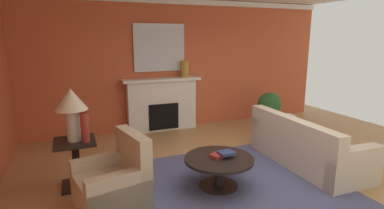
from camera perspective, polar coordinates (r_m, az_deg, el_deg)
name	(u,v)px	position (r m, az deg, el deg)	size (l,w,h in m)	color
ground_plane	(252,180)	(4.89, 11.09, -13.66)	(9.21, 9.21, 0.00)	tan
wall_fireplace	(179,64)	(7.33, -2.36, 7.50)	(7.69, 0.12, 3.01)	#C65633
crown_moulding	(180,1)	(7.28, -2.24, 18.69)	(7.69, 0.08, 0.12)	white
area_rug	(218,186)	(4.63, 4.94, -14.95)	(3.49, 2.71, 0.01)	#4C517A
fireplace	(162,106)	(7.12, -5.61, -0.25)	(1.80, 0.35, 1.22)	white
mantel_mirror	(159,48)	(7.07, -6.13, 10.53)	(1.18, 0.04, 1.07)	silver
sofa	(305,148)	(5.57, 20.34, -7.59)	(0.93, 2.11, 0.85)	beige
armchair_near_window	(114,185)	(4.11, -14.35, -14.29)	(0.95, 0.95, 0.95)	#C1B293
coffee_table	(219,165)	(4.48, 5.02, -11.21)	(1.00, 1.00, 0.45)	black
side_table	(76,160)	(4.76, -20.84, -9.74)	(0.56, 0.56, 0.70)	black
table_lamp	(71,104)	(4.53, -21.64, 0.01)	(0.44, 0.44, 0.75)	beige
vase_mantel_right	(185,69)	(7.11, -1.36, 6.64)	(0.18, 0.18, 0.38)	#B7892D
vase_on_side_table	(85,128)	(4.49, -19.38, -4.09)	(0.11, 0.11, 0.42)	#9E3328
book_red_cover	(218,155)	(4.45, 4.85, -9.46)	(0.21, 0.16, 0.05)	maroon
book_art_folio	(226,153)	(4.44, 6.46, -8.98)	(0.22, 0.19, 0.04)	navy
potted_plant	(269,106)	(7.66, 14.22, -0.34)	(0.56, 0.56, 0.83)	#BCB29E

